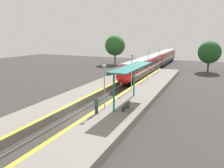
{
  "coord_description": "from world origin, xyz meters",
  "views": [
    {
      "loc": [
        12.41,
        -19.75,
        8.74
      ],
      "look_at": [
        0.57,
        6.75,
        2.19
      ],
      "focal_mm": 35.0,
      "sensor_mm": 36.0,
      "label": 1
    }
  ],
  "objects_px": {
    "lamppost_far": "(148,64)",
    "lamppost_farthest": "(159,59)",
    "platform_bench": "(126,106)",
    "train": "(155,61)",
    "railway_signal": "(132,64)",
    "person_waiting": "(96,105)",
    "lamppost_near": "(104,84)",
    "lamppost_mid": "(132,71)"
  },
  "relations": [
    {
      "from": "lamppost_far",
      "to": "lamppost_farthest",
      "type": "xyz_separation_m",
      "value": [
        0.0,
        8.89,
        0.0
      ]
    },
    {
      "from": "lamppost_farthest",
      "to": "platform_bench",
      "type": "bearing_deg",
      "value": -84.93
    },
    {
      "from": "train",
      "to": "railway_signal",
      "type": "relative_size",
      "value": 10.31
    },
    {
      "from": "person_waiting",
      "to": "lamppost_near",
      "type": "xyz_separation_m",
      "value": [
        0.05,
        1.77,
        1.86
      ]
    },
    {
      "from": "train",
      "to": "platform_bench",
      "type": "xyz_separation_m",
      "value": [
        4.74,
        -33.57,
        -0.92
      ]
    },
    {
      "from": "lamppost_mid",
      "to": "railway_signal",
      "type": "bearing_deg",
      "value": 108.57
    },
    {
      "from": "train",
      "to": "railway_signal",
      "type": "distance_m",
      "value": 10.89
    },
    {
      "from": "train",
      "to": "lamppost_mid",
      "type": "height_order",
      "value": "lamppost_mid"
    },
    {
      "from": "train",
      "to": "lamppost_farthest",
      "type": "xyz_separation_m",
      "value": [
        2.42,
        -7.45,
        1.4
      ]
    },
    {
      "from": "lamppost_near",
      "to": "person_waiting",
      "type": "bearing_deg",
      "value": -91.56
    },
    {
      "from": "train",
      "to": "platform_bench",
      "type": "height_order",
      "value": "train"
    },
    {
      "from": "platform_bench",
      "to": "lamppost_near",
      "type": "height_order",
      "value": "lamppost_near"
    },
    {
      "from": "railway_signal",
      "to": "lamppost_farthest",
      "type": "height_order",
      "value": "lamppost_farthest"
    },
    {
      "from": "train",
      "to": "lamppost_near",
      "type": "bearing_deg",
      "value": -85.94
    },
    {
      "from": "train",
      "to": "person_waiting",
      "type": "bearing_deg",
      "value": -86.21
    },
    {
      "from": "train",
      "to": "lamppost_farthest",
      "type": "height_order",
      "value": "lamppost_farthest"
    },
    {
      "from": "train",
      "to": "lamppost_far",
      "type": "xyz_separation_m",
      "value": [
        2.42,
        -16.35,
        1.4
      ]
    },
    {
      "from": "railway_signal",
      "to": "lamppost_mid",
      "type": "height_order",
      "value": "lamppost_mid"
    },
    {
      "from": "train",
      "to": "lamppost_farthest",
      "type": "bearing_deg",
      "value": -71.98
    },
    {
      "from": "person_waiting",
      "to": "railway_signal",
      "type": "height_order",
      "value": "railway_signal"
    },
    {
      "from": "person_waiting",
      "to": "lamppost_mid",
      "type": "distance_m",
      "value": 10.83
    },
    {
      "from": "lamppost_mid",
      "to": "lamppost_far",
      "type": "height_order",
      "value": "same"
    },
    {
      "from": "train",
      "to": "lamppost_far",
      "type": "height_order",
      "value": "lamppost_far"
    },
    {
      "from": "train",
      "to": "lamppost_mid",
      "type": "relative_size",
      "value": 9.73
    },
    {
      "from": "person_waiting",
      "to": "railway_signal",
      "type": "relative_size",
      "value": 0.39
    },
    {
      "from": "lamppost_mid",
      "to": "lamppost_far",
      "type": "xyz_separation_m",
      "value": [
        0.0,
        8.89,
        0.0
      ]
    },
    {
      "from": "person_waiting",
      "to": "train",
      "type": "bearing_deg",
      "value": 93.79
    },
    {
      "from": "lamppost_far",
      "to": "lamppost_farthest",
      "type": "height_order",
      "value": "same"
    },
    {
      "from": "person_waiting",
      "to": "lamppost_farthest",
      "type": "distance_m",
      "value": 28.51
    },
    {
      "from": "railway_signal",
      "to": "lamppost_mid",
      "type": "xyz_separation_m",
      "value": [
        4.92,
        -14.65,
        0.88
      ]
    },
    {
      "from": "person_waiting",
      "to": "railway_signal",
      "type": "xyz_separation_m",
      "value": [
        -4.87,
        25.31,
        0.98
      ]
    },
    {
      "from": "lamppost_near",
      "to": "lamppost_farthest",
      "type": "height_order",
      "value": "same"
    },
    {
      "from": "person_waiting",
      "to": "lamppost_mid",
      "type": "relative_size",
      "value": 0.37
    },
    {
      "from": "train",
      "to": "lamppost_mid",
      "type": "xyz_separation_m",
      "value": [
        2.42,
        -25.24,
        1.4
      ]
    },
    {
      "from": "platform_bench",
      "to": "lamppost_near",
      "type": "distance_m",
      "value": 3.33
    },
    {
      "from": "lamppost_near",
      "to": "lamppost_mid",
      "type": "height_order",
      "value": "same"
    },
    {
      "from": "lamppost_near",
      "to": "lamppost_mid",
      "type": "distance_m",
      "value": 8.89
    },
    {
      "from": "person_waiting",
      "to": "lamppost_mid",
      "type": "xyz_separation_m",
      "value": [
        0.05,
        10.67,
        1.86
      ]
    },
    {
      "from": "platform_bench",
      "to": "railway_signal",
      "type": "distance_m",
      "value": 24.13
    },
    {
      "from": "train",
      "to": "lamppost_farthest",
      "type": "distance_m",
      "value": 7.96
    },
    {
      "from": "platform_bench",
      "to": "lamppost_mid",
      "type": "xyz_separation_m",
      "value": [
        -2.31,
        8.33,
        2.33
      ]
    },
    {
      "from": "lamppost_far",
      "to": "person_waiting",
      "type": "bearing_deg",
      "value": -90.14
    }
  ]
}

